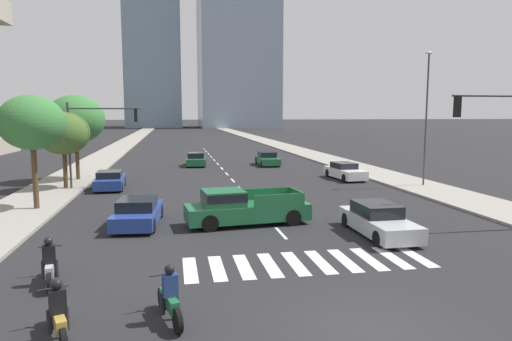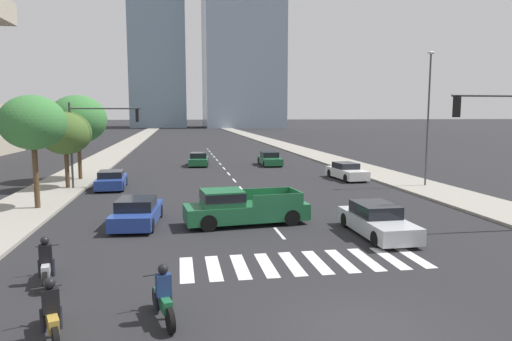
{
  "view_description": "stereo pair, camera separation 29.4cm",
  "coord_description": "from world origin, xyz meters",
  "px_view_note": "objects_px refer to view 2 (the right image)",
  "views": [
    {
      "loc": [
        -4.53,
        -9.64,
        5.13
      ],
      "look_at": [
        0.0,
        15.1,
        2.0
      ],
      "focal_mm": 32.04,
      "sensor_mm": 36.0,
      "label": 1
    },
    {
      "loc": [
        -4.24,
        -9.69,
        5.13
      ],
      "look_at": [
        0.0,
        15.1,
        2.0
      ],
      "focal_mm": 32.04,
      "sensor_mm": 36.0,
      "label": 2
    }
  ],
  "objects_px": {
    "motorcycle_lead": "(46,265)",
    "street_tree_nearest": "(33,123)",
    "street_lamp_east": "(428,110)",
    "pickup_truck": "(240,207)",
    "traffic_signal_far": "(98,129)",
    "sedan_blue_3": "(112,180)",
    "motorcycle_third": "(51,315)",
    "motorcycle_trailing": "(163,298)",
    "sedan_green_4": "(199,160)",
    "street_tree_third": "(78,119)",
    "traffic_signal_near": "(512,132)",
    "street_tree_second": "(65,133)",
    "sedan_silver_2": "(377,221)",
    "sedan_blue_1": "(137,212)",
    "sedan_green_0": "(270,159)",
    "sedan_white_5": "(347,172)"
  },
  "relations": [
    {
      "from": "motorcycle_lead",
      "to": "street_tree_nearest",
      "type": "bearing_deg",
      "value": 5.71
    },
    {
      "from": "street_lamp_east",
      "to": "pickup_truck",
      "type": "bearing_deg",
      "value": -148.9
    },
    {
      "from": "traffic_signal_far",
      "to": "sedan_blue_3",
      "type": "bearing_deg",
      "value": 11.04
    },
    {
      "from": "motorcycle_third",
      "to": "street_lamp_east",
      "type": "bearing_deg",
      "value": -67.02
    },
    {
      "from": "motorcycle_trailing",
      "to": "sedan_green_4",
      "type": "height_order",
      "value": "motorcycle_trailing"
    },
    {
      "from": "motorcycle_lead",
      "to": "street_tree_third",
      "type": "bearing_deg",
      "value": -2.45
    },
    {
      "from": "motorcycle_third",
      "to": "traffic_signal_near",
      "type": "relative_size",
      "value": 0.35
    },
    {
      "from": "pickup_truck",
      "to": "street_tree_second",
      "type": "relative_size",
      "value": 1.14
    },
    {
      "from": "motorcycle_trailing",
      "to": "sedan_silver_2",
      "type": "height_order",
      "value": "motorcycle_trailing"
    },
    {
      "from": "motorcycle_third",
      "to": "sedan_blue_1",
      "type": "relative_size",
      "value": 0.47
    },
    {
      "from": "motorcycle_third",
      "to": "street_tree_nearest",
      "type": "xyz_separation_m",
      "value": [
        -4.53,
        15.01,
        4.08
      ]
    },
    {
      "from": "motorcycle_lead",
      "to": "traffic_signal_far",
      "type": "xyz_separation_m",
      "value": [
        -1.3,
        17.89,
        3.52
      ]
    },
    {
      "from": "motorcycle_lead",
      "to": "street_tree_second",
      "type": "distance_m",
      "value": 18.78
    },
    {
      "from": "street_lamp_east",
      "to": "motorcycle_trailing",
      "type": "bearing_deg",
      "value": -133.98
    },
    {
      "from": "motorcycle_third",
      "to": "sedan_green_0",
      "type": "distance_m",
      "value": 36.11
    },
    {
      "from": "sedan_green_4",
      "to": "street_tree_second",
      "type": "xyz_separation_m",
      "value": [
        -9.45,
        -12.97,
        3.23
      ]
    },
    {
      "from": "pickup_truck",
      "to": "traffic_signal_near",
      "type": "xyz_separation_m",
      "value": [
        11.37,
        -3.12,
        3.55
      ]
    },
    {
      "from": "street_tree_third",
      "to": "street_lamp_east",
      "type": "bearing_deg",
      "value": -16.71
    },
    {
      "from": "motorcycle_trailing",
      "to": "street_tree_nearest",
      "type": "height_order",
      "value": "street_tree_nearest"
    },
    {
      "from": "sedan_green_0",
      "to": "street_tree_second",
      "type": "xyz_separation_m",
      "value": [
        -16.5,
        -12.19,
        3.23
      ]
    },
    {
      "from": "motorcycle_third",
      "to": "traffic_signal_far",
      "type": "height_order",
      "value": "traffic_signal_far"
    },
    {
      "from": "sedan_silver_2",
      "to": "sedan_blue_3",
      "type": "xyz_separation_m",
      "value": [
        -12.82,
        14.49,
        -0.02
      ]
    },
    {
      "from": "motorcycle_third",
      "to": "street_tree_second",
      "type": "distance_m",
      "value": 22.58
    },
    {
      "from": "sedan_blue_3",
      "to": "traffic_signal_far",
      "type": "height_order",
      "value": "traffic_signal_far"
    },
    {
      "from": "motorcycle_lead",
      "to": "traffic_signal_near",
      "type": "xyz_separation_m",
      "value": [
        18.18,
        3.23,
        3.78
      ]
    },
    {
      "from": "traffic_signal_far",
      "to": "street_tree_nearest",
      "type": "bearing_deg",
      "value": -108.05
    },
    {
      "from": "motorcycle_trailing",
      "to": "sedan_blue_1",
      "type": "distance_m",
      "value": 10.38
    },
    {
      "from": "sedan_white_5",
      "to": "sedan_blue_1",
      "type": "bearing_deg",
      "value": -54.56
    },
    {
      "from": "pickup_truck",
      "to": "traffic_signal_near",
      "type": "height_order",
      "value": "traffic_signal_near"
    },
    {
      "from": "traffic_signal_near",
      "to": "street_lamp_east",
      "type": "bearing_deg",
      "value": -103.85
    },
    {
      "from": "street_tree_nearest",
      "to": "street_tree_third",
      "type": "bearing_deg",
      "value": 90.0
    },
    {
      "from": "sedan_green_0",
      "to": "sedan_green_4",
      "type": "bearing_deg",
      "value": -95.94
    },
    {
      "from": "motorcycle_lead",
      "to": "street_lamp_east",
      "type": "distance_m",
      "value": 26.27
    },
    {
      "from": "motorcycle_lead",
      "to": "sedan_blue_3",
      "type": "xyz_separation_m",
      "value": [
        -0.55,
        18.04,
        0.01
      ]
    },
    {
      "from": "sedan_green_4",
      "to": "street_lamp_east",
      "type": "height_order",
      "value": "street_lamp_east"
    },
    {
      "from": "motorcycle_third",
      "to": "sedan_green_0",
      "type": "bearing_deg",
      "value": -39.4
    },
    {
      "from": "pickup_truck",
      "to": "traffic_signal_far",
      "type": "xyz_separation_m",
      "value": [
        -8.11,
        11.54,
        3.29
      ]
    },
    {
      "from": "sedan_silver_2",
      "to": "motorcycle_third",
      "type": "bearing_deg",
      "value": -57.42
    },
    {
      "from": "sedan_white_5",
      "to": "street_tree_nearest",
      "type": "xyz_separation_m",
      "value": [
        -20.5,
        -8.34,
        4.05
      ]
    },
    {
      "from": "pickup_truck",
      "to": "sedan_white_5",
      "type": "relative_size",
      "value": 1.26
    },
    {
      "from": "motorcycle_third",
      "to": "traffic_signal_far",
      "type": "distance_m",
      "value": 22.01
    },
    {
      "from": "sedan_blue_1",
      "to": "street_lamp_east",
      "type": "distance_m",
      "value": 21.08
    },
    {
      "from": "motorcycle_third",
      "to": "street_tree_second",
      "type": "relative_size",
      "value": 0.41
    },
    {
      "from": "traffic_signal_near",
      "to": "street_tree_nearest",
      "type": "height_order",
      "value": "traffic_signal_near"
    },
    {
      "from": "street_tree_third",
      "to": "motorcycle_trailing",
      "type": "bearing_deg",
      "value": -74.61
    },
    {
      "from": "sedan_silver_2",
      "to": "sedan_white_5",
      "type": "height_order",
      "value": "sedan_silver_2"
    },
    {
      "from": "street_tree_nearest",
      "to": "motorcycle_lead",
      "type": "bearing_deg",
      "value": -73.06
    },
    {
      "from": "motorcycle_trailing",
      "to": "sedan_white_5",
      "type": "relative_size",
      "value": 0.43
    },
    {
      "from": "motorcycle_lead",
      "to": "street_tree_third",
      "type": "xyz_separation_m",
      "value": [
        -3.45,
        22.31,
        4.12
      ]
    },
    {
      "from": "motorcycle_lead",
      "to": "sedan_white_5",
      "type": "distance_m",
      "value": 26.02
    }
  ]
}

